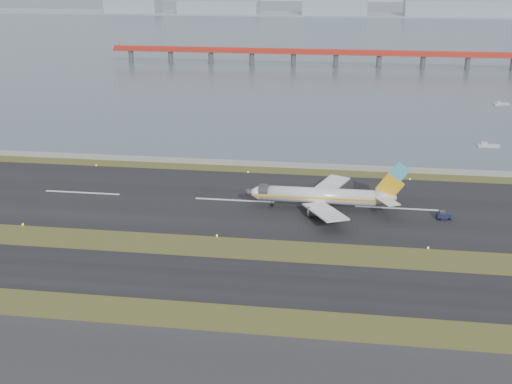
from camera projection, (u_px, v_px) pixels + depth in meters
The scene contains 11 objects.
ground at pixel (210, 251), 132.95m from camera, with size 1000.00×1000.00×0.00m, color #37491A.
taxiway_strip at pixel (197, 278), 121.76m from camera, with size 1000.00×18.00×0.10m, color black.
runway_strip at pixel (234, 200), 160.86m from camera, with size 1000.00×45.00×0.10m, color black.
seawall at pixel (252, 163), 188.63m from camera, with size 1000.00×2.50×1.00m, color gray.
bay_water at pixel (318, 29), 561.16m from camera, with size 1400.00×800.00×1.30m, color #465464.
red_pier at pixel (336, 54), 360.56m from camera, with size 260.00×5.00×10.20m.
far_shoreline at pixel (338, 9), 706.25m from camera, with size 1400.00×80.00×60.50m.
airliner at pixel (324, 196), 154.06m from camera, with size 38.52×32.89×12.80m.
pushback_tug at pixel (443, 215), 148.94m from camera, with size 3.43×2.33×2.04m.
workboat_near at pixel (488, 145), 206.80m from camera, with size 6.81×2.30×1.64m.
workboat_far at pixel (501, 104), 266.54m from camera, with size 6.95×4.17×1.61m.
Camera 1 is at (26.38, -118.27, 56.86)m, focal length 45.00 mm.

